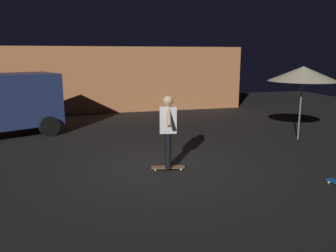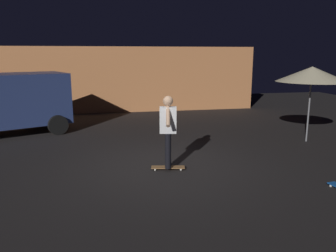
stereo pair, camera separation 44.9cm
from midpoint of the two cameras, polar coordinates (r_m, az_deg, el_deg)
ground_plane at (r=8.15m, az=-2.57°, el=-6.92°), size 28.00×28.00×0.00m
low_building at (r=17.13m, az=-10.00°, el=8.06°), size 12.26×3.07×3.01m
patio_umbrella at (r=11.09m, az=20.93°, el=8.30°), size 2.10×2.10×2.30m
skateboard_ridden at (r=7.92m, az=-1.64°, el=-7.07°), size 0.80×0.34×0.07m
skater at (r=7.65m, az=-1.68°, el=-0.11°), size 0.41×0.98×1.67m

